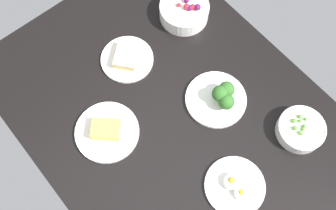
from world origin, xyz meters
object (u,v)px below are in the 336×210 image
plate_eggs (235,186)px  bowl_peas (301,129)px  plate_sandwich (127,58)px  bowl_berries (184,11)px  plate_broccoli (219,98)px  plate_cheese (107,131)px

plate_eggs → bowl_peas: 26.56cm
plate_eggs → plate_sandwich: plate_eggs is taller
bowl_berries → plate_broccoli: size_ratio=0.88×
plate_eggs → bowl_peas: bowl_peas is taller
bowl_peas → plate_eggs: bearing=-91.1°
bowl_berries → bowl_peas: bowl_berries is taller
bowl_peas → plate_broccoli: 26.13cm
bowl_berries → plate_sandwich: size_ratio=0.98×
plate_cheese → bowl_peas: (37.36, 44.75, 1.08)cm
bowl_berries → plate_eggs: size_ratio=0.96×
bowl_peas → plate_sandwich: bearing=-155.3°
plate_sandwich → plate_broccoli: (30.06, 12.98, 1.16)cm
bowl_berries → plate_broccoli: 33.65cm
plate_cheese → plate_sandwich: size_ratio=1.13×
bowl_berries → plate_broccoli: bearing=-22.2°
plate_eggs → plate_cheese: 41.12cm
bowl_berries → plate_sandwich: bearing=-87.6°
bowl_berries → plate_eggs: bearing=-27.1°
bowl_berries → plate_cheese: 49.02cm
plate_cheese → plate_sandwich: (-16.11, 20.15, -0.04)cm
plate_sandwich → plate_broccoli: plate_broccoli is taller
plate_eggs → bowl_berries: bearing=152.9°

